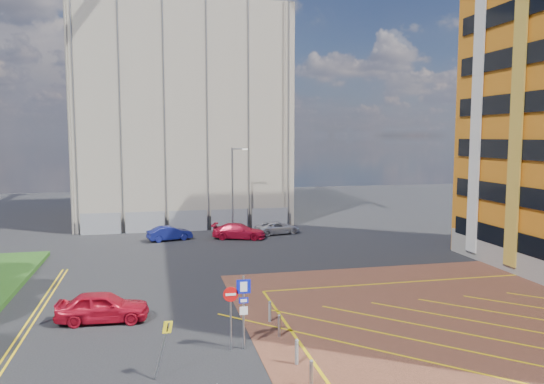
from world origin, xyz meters
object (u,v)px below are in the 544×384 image
object	(u,v)px
warning_sign	(164,342)
car_red_back	(239,231)
lamp_back	(233,187)
car_blue_back	(170,233)
sign_cluster	(239,305)
car_red_left	(103,307)
car_silver_back	(278,228)

from	to	relation	value
warning_sign	car_red_back	xyz separation A→B (m)	(7.01, 26.33, -0.75)
lamp_back	warning_sign	bearing A→B (deg)	-103.41
car_blue_back	sign_cluster	bearing A→B (deg)	169.30
warning_sign	car_red_back	size ratio (longest dim) A/B	0.48
car_red_left	car_silver_back	bearing A→B (deg)	-28.98
car_silver_back	car_red_left	bearing A→B (deg)	134.59
warning_sign	car_silver_back	distance (m)	29.90
car_blue_back	car_silver_back	world-z (taller)	car_blue_back
warning_sign	sign_cluster	bearing A→B (deg)	33.56
sign_cluster	warning_sign	size ratio (longest dim) A/B	1.42
warning_sign	lamp_back	bearing A→B (deg)	76.59
warning_sign	car_red_back	world-z (taller)	warning_sign
lamp_back	car_silver_back	size ratio (longest dim) A/B	1.93
car_silver_back	car_red_back	bearing A→B (deg)	99.10
sign_cluster	car_red_back	bearing A→B (deg)	80.97
car_red_left	car_silver_back	world-z (taller)	car_red_left
car_red_left	car_silver_back	size ratio (longest dim) A/B	1.07
lamp_back	car_red_left	bearing A→B (deg)	-113.79
lamp_back	car_blue_back	size ratio (longest dim) A/B	2.09
warning_sign	car_silver_back	bearing A→B (deg)	68.64
car_blue_back	lamp_back	bearing A→B (deg)	-85.24
car_red_back	car_silver_back	xyz separation A→B (m)	(3.87, 1.50, -0.10)
sign_cluster	car_red_back	xyz separation A→B (m)	(3.85, 24.23, -1.27)
car_red_left	sign_cluster	bearing A→B (deg)	-124.80
car_blue_back	car_silver_back	distance (m)	9.95
car_red_left	car_blue_back	xyz separation A→B (m)	(3.80, 19.92, -0.12)
car_red_back	sign_cluster	bearing A→B (deg)	-171.05
car_red_left	car_red_back	xyz separation A→B (m)	(9.83, 19.37, -0.07)
car_red_back	car_silver_back	bearing A→B (deg)	-50.79
sign_cluster	warning_sign	world-z (taller)	sign_cluster
warning_sign	car_red_left	xyz separation A→B (m)	(-2.82, 6.96, -0.68)
car_blue_back	car_red_left	bearing A→B (deg)	153.47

